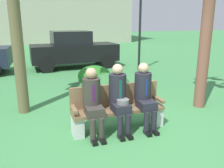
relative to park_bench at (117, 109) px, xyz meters
name	(u,v)px	position (x,y,z in m)	size (l,w,h in m)	color
ground_plane	(136,133)	(0.27, -0.34, -0.42)	(80.00, 80.00, 0.00)	#40874B
park_bench	(117,109)	(0.00, 0.00, 0.00)	(1.86, 0.44, 0.90)	brown
seated_man_left	(93,99)	(-0.54, -0.12, 0.31)	(0.34, 0.72, 1.30)	#38332D
seated_man_middle	(119,95)	(-0.01, -0.13, 0.32)	(0.34, 0.72, 1.34)	#23232D
seated_man_right	(144,93)	(0.53, -0.12, 0.32)	(0.34, 0.72, 1.33)	#23232D
shrub_near_bench	(110,86)	(0.46, 1.90, -0.06)	(1.15, 1.06, 0.72)	#326E37
shrub_mid_lawn	(94,76)	(0.36, 3.30, -0.07)	(1.11, 1.01, 0.69)	#297926
parked_car_far	(74,50)	(0.27, 6.75, 0.42)	(3.97, 1.85, 1.68)	black
street_lamp	(140,14)	(2.88, 5.21, 1.99)	(0.24, 0.24, 3.98)	black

